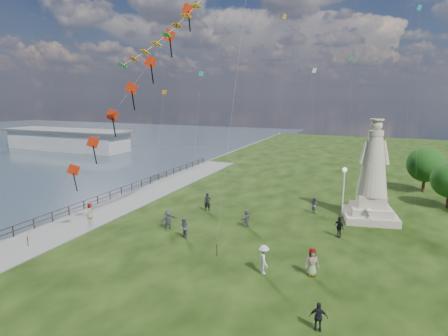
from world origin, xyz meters
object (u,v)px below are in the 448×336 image
at_px(person_1, 184,228).
at_px(person_3, 319,317).
at_px(statue, 372,183).
at_px(person_6, 207,202).
at_px(lamppost, 344,181).
at_px(person_5, 168,219).
at_px(pier_pavilion, 68,139).
at_px(person_4, 312,262).
at_px(person_8, 367,217).
at_px(person_9, 339,227).
at_px(person_7, 315,205).
at_px(person_10, 90,212).
at_px(person_11, 246,218).
at_px(person_2, 264,259).

height_order(person_1, person_3, person_1).
bearing_deg(statue, person_6, -177.03).
height_order(lamppost, person_5, lamppost).
distance_m(pier_pavilion, person_4, 71.16).
distance_m(person_6, person_8, 14.98).
relative_size(person_1, person_9, 0.99).
bearing_deg(person_7, person_5, 82.70).
distance_m(person_4, person_10, 21.25).
bearing_deg(person_8, person_7, -162.51).
xyz_separation_m(lamppost, person_11, (-7.54, -6.12, -2.68)).
height_order(person_5, person_11, person_5).
xyz_separation_m(statue, person_11, (-10.00, -6.35, -2.75)).
bearing_deg(person_8, person_9, -80.01).
xyz_separation_m(lamppost, person_1, (-11.32, -10.60, -2.61)).
relative_size(pier_pavilion, person_2, 15.56).
height_order(person_1, person_11, person_1).
distance_m(person_5, person_8, 17.59).
xyz_separation_m(person_2, person_8, (5.92, 12.29, -0.14)).
xyz_separation_m(person_2, person_4, (2.95, 0.87, -0.04)).
bearing_deg(person_9, person_10, -126.24).
bearing_deg(statue, person_5, -159.48).
bearing_deg(person_3, person_7, -88.32).
bearing_deg(person_1, statue, 68.76).
distance_m(statue, person_6, 15.71).
distance_m(lamppost, person_6, 13.29).
distance_m(person_3, person_10, 24.00).
bearing_deg(person_4, person_1, 142.93).
height_order(statue, person_9, statue).
bearing_deg(statue, person_8, -105.93).
xyz_separation_m(pier_pavilion, person_1, (48.67, -36.81, -0.98)).
bearing_deg(person_6, person_10, -157.26).
relative_size(person_3, person_6, 0.81).
bearing_deg(person_8, person_5, -116.03).
distance_m(person_7, person_11, 7.98).
height_order(person_8, person_11, person_8).
distance_m(pier_pavilion, person_2, 69.22).
distance_m(person_10, person_11, 14.63).
relative_size(person_2, person_7, 1.20).
bearing_deg(person_6, pier_pavilion, 135.13).
relative_size(person_4, person_11, 1.18).
xyz_separation_m(person_1, person_5, (-2.24, 1.27, 0.05)).
bearing_deg(person_1, person_5, -178.87).
distance_m(person_8, person_10, 25.31).
bearing_deg(person_3, person_9, -96.43).
bearing_deg(person_7, person_10, 69.43).
bearing_deg(person_5, person_4, -78.14).
distance_m(statue, person_2, 15.67).
xyz_separation_m(person_1, person_8, (13.60, 8.92, -0.03)).
height_order(person_8, person_10, person_8).
relative_size(lamppost, person_3, 3.17).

